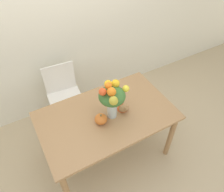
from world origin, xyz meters
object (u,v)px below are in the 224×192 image
object	(u,v)px
turkey_figurine	(123,107)
dining_chair_near_window	(65,96)
flower_vase	(112,97)
pumpkin	(101,119)

from	to	relation	value
turkey_figurine	dining_chair_near_window	distance (m)	0.94
flower_vase	pumpkin	world-z (taller)	flower_vase
dining_chair_near_window	pumpkin	bearing A→B (deg)	-77.16
flower_vase	pumpkin	size ratio (longest dim) A/B	3.46
flower_vase	turkey_figurine	distance (m)	0.26
flower_vase	dining_chair_near_window	world-z (taller)	flower_vase
pumpkin	dining_chair_near_window	world-z (taller)	dining_chair_near_window
flower_vase	turkey_figurine	xyz separation A→B (m)	(0.14, 0.01, -0.22)
flower_vase	dining_chair_near_window	bearing A→B (deg)	107.90
turkey_figurine	dining_chair_near_window	size ratio (longest dim) A/B	0.17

